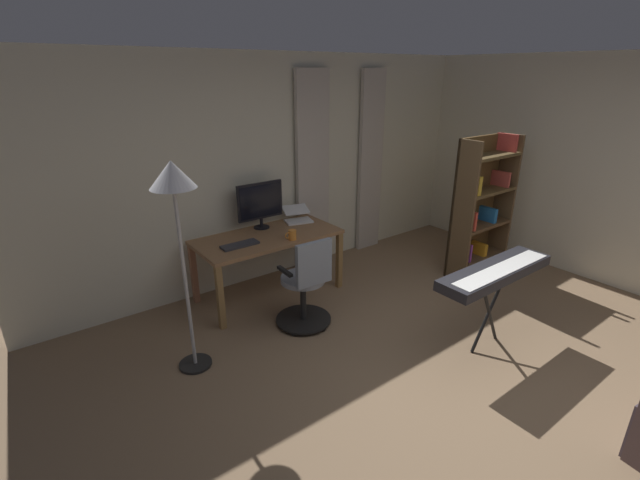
% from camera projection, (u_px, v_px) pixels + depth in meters
% --- Properties ---
extents(ground_plane, '(7.87, 7.87, 0.00)m').
position_uv_depth(ground_plane, '(485.00, 399.00, 3.42)').
color(ground_plane, '#80654A').
extents(back_room_partition, '(5.90, 0.10, 2.61)m').
position_uv_depth(back_room_partition, '(276.00, 169.00, 5.19)').
color(back_room_partition, beige).
rests_on(back_room_partition, ground).
extents(curtain_left_panel, '(0.39, 0.06, 2.43)m').
position_uv_depth(curtain_left_panel, '(370.00, 164.00, 5.95)').
color(curtain_left_panel, beige).
rests_on(curtain_left_panel, ground).
extents(curtain_right_panel, '(0.47, 0.06, 2.43)m').
position_uv_depth(curtain_right_panel, '(313.00, 173.00, 5.40)').
color(curtain_right_panel, beige).
rests_on(curtain_right_panel, ground).
extents(desk, '(1.57, 0.75, 0.72)m').
position_uv_depth(desk, '(268.00, 242.00, 4.79)').
color(desk, '#8F6440').
rests_on(desk, ground).
extents(office_chair, '(0.56, 0.56, 0.95)m').
position_uv_depth(office_chair, '(306.00, 286.00, 4.25)').
color(office_chair, black).
rests_on(office_chair, ground).
extents(computer_monitor, '(0.56, 0.18, 0.53)m').
position_uv_depth(computer_monitor, '(260.00, 202.00, 4.88)').
color(computer_monitor, black).
rests_on(computer_monitor, desk).
extents(computer_keyboard, '(0.39, 0.14, 0.02)m').
position_uv_depth(computer_keyboard, '(240.00, 245.00, 4.47)').
color(computer_keyboard, '#333338').
rests_on(computer_keyboard, desk).
extents(laptop, '(0.38, 0.39, 0.16)m').
position_uv_depth(laptop, '(298.00, 217.00, 5.20)').
color(laptop, white).
rests_on(laptop, desk).
extents(mug_coffee, '(0.13, 0.09, 0.11)m').
position_uv_depth(mug_coffee, '(292.00, 235.00, 4.62)').
color(mug_coffee, orange).
rests_on(mug_coffee, desk).
extents(bookshelf, '(0.86, 0.30, 1.70)m').
position_uv_depth(bookshelf, '(479.00, 206.00, 5.31)').
color(bookshelf, brown).
rests_on(bookshelf, ground).
extents(piano_keyboard, '(1.28, 0.32, 0.81)m').
position_uv_depth(piano_keyboard, '(496.00, 273.00, 3.81)').
color(piano_keyboard, black).
rests_on(piano_keyboard, ground).
extents(floor_lamp, '(0.35, 0.35, 1.80)m').
position_uv_depth(floor_lamp, '(175.00, 195.00, 3.25)').
color(floor_lamp, black).
rests_on(floor_lamp, ground).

